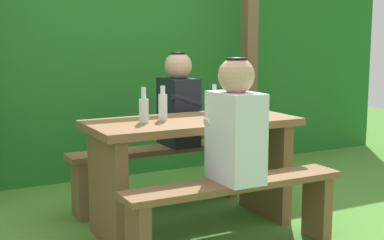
% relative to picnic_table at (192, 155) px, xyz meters
% --- Properties ---
extents(ground_plane, '(12.00, 12.00, 0.00)m').
position_rel_picnic_table_xyz_m(ground_plane, '(0.00, 0.00, -0.51)').
color(ground_plane, '#4D8832').
extents(hedge_backdrop, '(6.40, 1.09, 2.28)m').
position_rel_picnic_table_xyz_m(hedge_backdrop, '(0.00, 2.09, 0.63)').
color(hedge_backdrop, '#226B23').
rests_on(hedge_backdrop, ground_plane).
extents(pergola_post_right, '(0.12, 0.12, 2.05)m').
position_rel_picnic_table_xyz_m(pergola_post_right, '(1.26, 1.21, 0.52)').
color(pergola_post_right, brown).
rests_on(pergola_post_right, ground_plane).
extents(picnic_table, '(1.40, 0.64, 0.75)m').
position_rel_picnic_table_xyz_m(picnic_table, '(0.00, 0.00, 0.00)').
color(picnic_table, brown).
rests_on(picnic_table, ground_plane).
extents(bench_near, '(1.40, 0.24, 0.46)m').
position_rel_picnic_table_xyz_m(bench_near, '(0.00, -0.55, -0.18)').
color(bench_near, brown).
rests_on(bench_near, ground_plane).
extents(bench_far, '(1.40, 0.24, 0.46)m').
position_rel_picnic_table_xyz_m(bench_far, '(0.00, 0.55, -0.18)').
color(bench_far, brown).
rests_on(bench_far, ground_plane).
extents(person_white_shirt, '(0.25, 0.35, 0.72)m').
position_rel_picnic_table_xyz_m(person_white_shirt, '(-0.01, -0.55, 0.28)').
color(person_white_shirt, silver).
rests_on(person_white_shirt, bench_near).
extents(person_black_coat, '(0.25, 0.35, 0.72)m').
position_rel_picnic_table_xyz_m(person_black_coat, '(0.17, 0.55, 0.28)').
color(person_black_coat, black).
rests_on(person_black_coat, bench_far).
extents(drinking_glass, '(0.08, 0.08, 0.09)m').
position_rel_picnic_table_xyz_m(drinking_glass, '(0.26, -0.06, 0.29)').
color(drinking_glass, silver).
rests_on(drinking_glass, picnic_table).
extents(bottle_left, '(0.06, 0.06, 0.24)m').
position_rel_picnic_table_xyz_m(bottle_left, '(0.12, -0.09, 0.34)').
color(bottle_left, silver).
rests_on(bottle_left, picnic_table).
extents(bottle_right, '(0.06, 0.06, 0.23)m').
position_rel_picnic_table_xyz_m(bottle_right, '(-0.19, 0.06, 0.34)').
color(bottle_right, silver).
rests_on(bottle_right, picnic_table).
extents(bottle_center, '(0.06, 0.06, 0.23)m').
position_rel_picnic_table_xyz_m(bottle_center, '(-0.34, 0.01, 0.33)').
color(bottle_center, silver).
rests_on(bottle_center, picnic_table).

